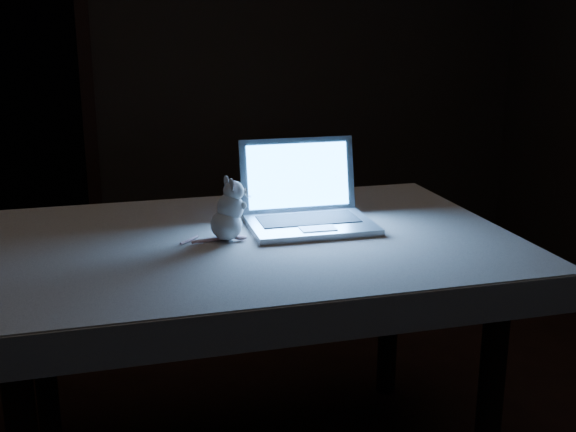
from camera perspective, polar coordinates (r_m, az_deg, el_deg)
name	(u,v)px	position (r m, az deg, el deg)	size (l,w,h in m)	color
back_wall	(187,49)	(4.61, -8.02, 12.94)	(4.50, 0.04, 2.60)	black
doorway	(1,92)	(4.62, -21.73, 9.07)	(1.06, 0.36, 2.13)	black
table	(248,361)	(2.41, -3.17, -11.37)	(1.55, 0.99, 0.83)	black
tablecloth	(255,254)	(2.27, -2.63, -2.99)	(1.66, 1.10, 0.11)	beige
laptop	(311,188)	(2.31, 1.86, 2.25)	(0.40, 0.35, 0.27)	#A9A9AE
plush_mouse	(226,209)	(2.21, -4.93, 0.53)	(0.14, 0.14, 0.19)	silver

